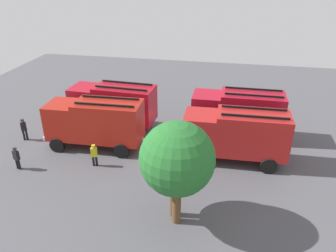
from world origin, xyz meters
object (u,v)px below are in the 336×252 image
(fire_truck_3, at_px, (95,121))
(firefighter_2, at_px, (17,157))
(tree_0, at_px, (177,159))
(traffic_cone_0, at_px, (182,126))
(firefighter_1, at_px, (24,129))
(firefighter_3, at_px, (87,105))
(fire_truck_1, at_px, (113,103))
(fire_truck_0, at_px, (238,111))
(firefighter_4, at_px, (57,111))
(fire_truck_2, at_px, (236,133))
(firefighter_0, at_px, (94,154))
(tree_1, at_px, (174,164))

(fire_truck_3, relative_size, firefighter_2, 4.49)
(tree_0, distance_m, traffic_cone_0, 11.62)
(firefighter_1, height_order, firefighter_3, firefighter_1)
(firefighter_2, bearing_deg, firefighter_3, -167.70)
(fire_truck_1, bearing_deg, traffic_cone_0, -170.94)
(fire_truck_0, relative_size, firefighter_4, 4.40)
(fire_truck_0, relative_size, fire_truck_1, 0.98)
(traffic_cone_0, bearing_deg, fire_truck_2, 136.89)
(fire_truck_1, distance_m, firefighter_0, 6.19)
(fire_truck_1, distance_m, fire_truck_3, 3.51)
(fire_truck_2, relative_size, traffic_cone_0, 10.45)
(firefighter_2, distance_m, firefighter_3, 9.44)
(fire_truck_3, bearing_deg, firefighter_4, -36.97)
(fire_truck_3, bearing_deg, firefighter_0, 106.37)
(fire_truck_0, bearing_deg, firefighter_2, 28.40)
(firefighter_2, xyz_separation_m, traffic_cone_0, (-10.01, -7.99, -0.55))
(firefighter_1, bearing_deg, fire_truck_0, -113.20)
(fire_truck_1, height_order, fire_truck_3, same)
(firefighter_1, bearing_deg, firefighter_4, -48.77)
(fire_truck_0, xyz_separation_m, tree_1, (3.26, 10.27, 1.20))
(fire_truck_3, relative_size, firefighter_4, 4.44)
(firefighter_1, relative_size, traffic_cone_0, 2.53)
(firefighter_2, xyz_separation_m, tree_0, (-11.41, 2.96, 3.07))
(firefighter_2, xyz_separation_m, tree_1, (-11.16, 2.48, 2.45))
(firefighter_0, xyz_separation_m, firefighter_4, (6.04, -6.23, 0.02))
(fire_truck_1, relative_size, fire_truck_3, 1.01)
(firefighter_2, bearing_deg, firefighter_4, -153.57)
(firefighter_0, bearing_deg, fire_truck_1, -8.86)
(fire_truck_2, distance_m, fire_truck_3, 10.19)
(firefighter_0, relative_size, firefighter_1, 0.92)
(firefighter_4, bearing_deg, firefighter_3, 54.18)
(fire_truck_1, height_order, tree_1, tree_1)
(firefighter_0, bearing_deg, tree_0, -139.27)
(fire_truck_0, relative_size, tree_1, 1.44)
(fire_truck_1, relative_size, traffic_cone_0, 10.57)
(firefighter_0, xyz_separation_m, firefighter_2, (4.96, 1.39, 0.00))
(firefighter_2, height_order, traffic_cone_0, firefighter_2)
(firefighter_3, xyz_separation_m, tree_0, (-10.41, 12.35, 3.08))
(firefighter_1, bearing_deg, fire_truck_2, -126.48)
(fire_truck_0, distance_m, tree_1, 10.84)
(firefighter_1, bearing_deg, tree_1, -152.70)
(fire_truck_2, height_order, firefighter_3, fire_truck_2)
(traffic_cone_0, bearing_deg, fire_truck_3, 34.89)
(firefighter_2, xyz_separation_m, firefighter_4, (1.08, -7.62, 0.01))
(fire_truck_2, bearing_deg, fire_truck_0, -92.34)
(fire_truck_3, height_order, firefighter_0, fire_truck_3)
(fire_truck_1, bearing_deg, tree_1, 128.12)
(fire_truck_1, distance_m, fire_truck_2, 10.64)
(fire_truck_0, bearing_deg, traffic_cone_0, -2.56)
(fire_truck_0, distance_m, traffic_cone_0, 4.77)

